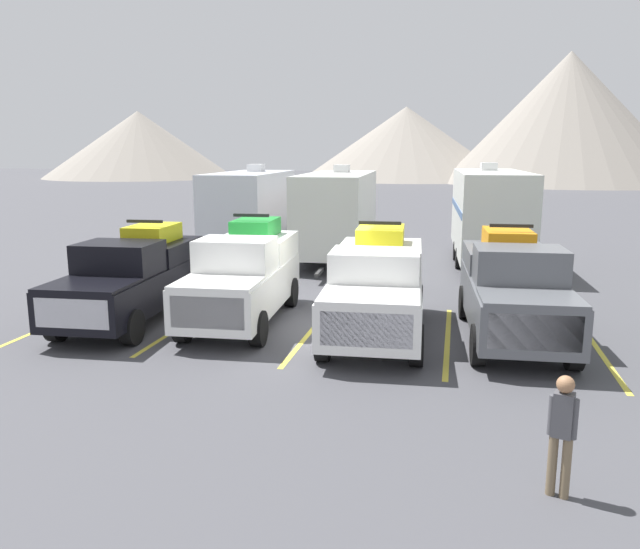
# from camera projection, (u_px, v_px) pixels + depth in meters

# --- Properties ---
(ground_plane) EXTENTS (240.00, 240.00, 0.00)m
(ground_plane) POSITION_uv_depth(u_px,v_px,m) (317.00, 324.00, 15.60)
(ground_plane) COLOR #47474C
(pickup_truck_a) EXTENTS (2.38, 5.67, 2.49)m
(pickup_truck_a) POSITION_uv_depth(u_px,v_px,m) (134.00, 276.00, 15.91)
(pickup_truck_a) COLOR black
(pickup_truck_a) RESTS_ON ground
(pickup_truck_b) EXTENTS (2.30, 5.48, 2.67)m
(pickup_truck_b) POSITION_uv_depth(u_px,v_px,m) (244.00, 274.00, 15.76)
(pickup_truck_b) COLOR white
(pickup_truck_b) RESTS_ON ground
(pickup_truck_c) EXTENTS (2.47, 5.73, 2.60)m
(pickup_truck_c) POSITION_uv_depth(u_px,v_px,m) (377.00, 285.00, 14.58)
(pickup_truck_c) COLOR white
(pickup_truck_c) RESTS_ON ground
(pickup_truck_d) EXTENTS (2.40, 5.50, 2.57)m
(pickup_truck_d) POSITION_uv_depth(u_px,v_px,m) (513.00, 288.00, 14.22)
(pickup_truck_d) COLOR #595B60
(pickup_truck_d) RESTS_ON ground
(lot_stripe_a) EXTENTS (0.12, 5.50, 0.01)m
(lot_stripe_a) POSITION_uv_depth(u_px,v_px,m) (72.00, 316.00, 16.39)
(lot_stripe_a) COLOR gold
(lot_stripe_a) RESTS_ON ground
(lot_stripe_b) EXTENTS (0.12, 5.50, 0.01)m
(lot_stripe_b) POSITION_uv_depth(u_px,v_px,m) (187.00, 323.00, 15.70)
(lot_stripe_b) COLOR gold
(lot_stripe_b) RESTS_ON ground
(lot_stripe_c) EXTENTS (0.12, 5.50, 0.01)m
(lot_stripe_c) POSITION_uv_depth(u_px,v_px,m) (311.00, 331.00, 15.02)
(lot_stripe_c) COLOR gold
(lot_stripe_c) RESTS_ON ground
(lot_stripe_d) EXTENTS (0.12, 5.50, 0.01)m
(lot_stripe_d) POSITION_uv_depth(u_px,v_px,m) (448.00, 339.00, 14.34)
(lot_stripe_d) COLOR gold
(lot_stripe_d) RESTS_ON ground
(lot_stripe_e) EXTENTS (0.12, 5.50, 0.01)m
(lot_stripe_e) POSITION_uv_depth(u_px,v_px,m) (598.00, 349.00, 13.66)
(lot_stripe_e) COLOR gold
(lot_stripe_e) RESTS_ON ground
(camper_trailer_a) EXTENTS (2.66, 7.63, 3.75)m
(camper_trailer_a) POSITION_uv_depth(u_px,v_px,m) (250.00, 210.00, 24.85)
(camper_trailer_a) COLOR silver
(camper_trailer_a) RESTS_ON ground
(camper_trailer_b) EXTENTS (2.82, 8.90, 3.72)m
(camper_trailer_b) POSITION_uv_depth(u_px,v_px,m) (338.00, 211.00, 24.52)
(camper_trailer_b) COLOR silver
(camper_trailer_b) RESTS_ON ground
(camper_trailer_c) EXTENTS (2.81, 8.86, 3.84)m
(camper_trailer_c) POSITION_uv_depth(u_px,v_px,m) (489.00, 212.00, 23.33)
(camper_trailer_c) COLOR silver
(camper_trailer_c) RESTS_ON ground
(person_a) EXTENTS (0.34, 0.25, 1.60)m
(person_a) POSITION_uv_depth(u_px,v_px,m) (562.00, 428.00, 7.66)
(person_a) COLOR #726047
(person_a) RESTS_ON ground
(mountain_ridge) EXTENTS (140.04, 41.03, 17.10)m
(mountain_ridge) POSITION_uv_depth(u_px,v_px,m) (512.00, 132.00, 86.60)
(mountain_ridge) COLOR gray
(mountain_ridge) RESTS_ON ground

